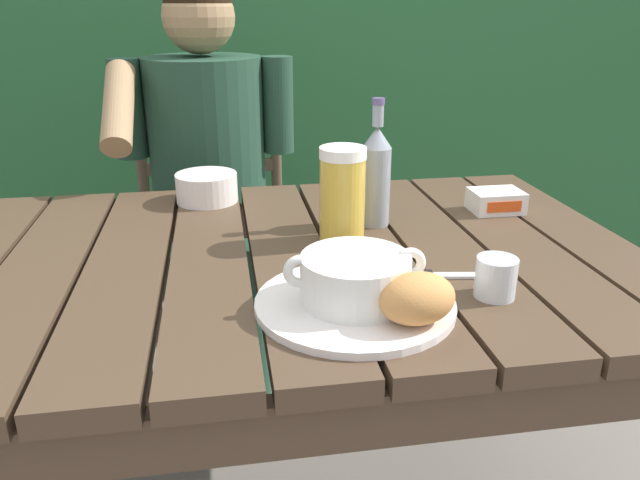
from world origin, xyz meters
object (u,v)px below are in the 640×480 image
(person_eating, at_px, (208,170))
(beer_glass, at_px, (342,195))
(soup_bowl, at_px, (355,277))
(beer_bottle, at_px, (376,174))
(serving_plate, at_px, (355,303))
(butter_tub, at_px, (496,201))
(chair_near_diner, at_px, (214,226))
(table_knife, at_px, (431,275))
(bread_roll, at_px, (417,298))
(diner_bowl, at_px, (207,187))
(water_glass_small, at_px, (496,277))

(person_eating, relative_size, beer_glass, 6.90)
(soup_bowl, relative_size, beer_bottle, 0.84)
(serving_plate, xyz_separation_m, butter_tub, (0.39, 0.38, 0.02))
(butter_tub, bearing_deg, chair_near_diner, 130.72)
(table_knife, bearing_deg, person_eating, 114.13)
(person_eating, bearing_deg, soup_bowl, -76.22)
(soup_bowl, relative_size, butter_tub, 1.96)
(person_eating, xyz_separation_m, beer_glass, (0.25, -0.63, 0.11))
(butter_tub, distance_m, table_knife, 0.39)
(beer_glass, xyz_separation_m, butter_tub, (0.36, 0.12, -0.07))
(bread_roll, relative_size, beer_glass, 0.68)
(person_eating, distance_m, beer_glass, 0.69)
(bread_roll, bearing_deg, beer_glass, 95.58)
(serving_plate, bearing_deg, soup_bowl, 0.00)
(chair_near_diner, xyz_separation_m, beer_glass, (0.25, -0.83, 0.34))
(person_eating, distance_m, butter_tub, 0.80)
(beer_bottle, distance_m, table_knife, 0.28)
(bread_roll, height_order, diner_bowl, bread_roll)
(chair_near_diner, xyz_separation_m, butter_tub, (0.61, -0.71, 0.27))
(beer_bottle, xyz_separation_m, table_knife, (0.03, -0.27, -0.10))
(serving_plate, distance_m, table_knife, 0.17)
(bread_roll, height_order, butter_tub, bread_roll)
(chair_near_diner, height_order, butter_tub, chair_near_diner)
(bread_roll, bearing_deg, soup_bowl, 130.60)
(chair_near_diner, xyz_separation_m, serving_plate, (0.22, -1.09, 0.26))
(bread_roll, distance_m, water_glass_small, 0.17)
(beer_bottle, relative_size, diner_bowl, 1.84)
(person_eating, xyz_separation_m, bread_roll, (0.29, -0.97, 0.06))
(chair_near_diner, relative_size, table_knife, 5.96)
(bread_roll, height_order, beer_bottle, beer_bottle)
(chair_near_diner, bearing_deg, person_eating, -90.82)
(person_eating, distance_m, serving_plate, 0.92)
(chair_near_diner, relative_size, bread_roll, 8.11)
(beer_glass, height_order, beer_bottle, beer_bottle)
(beer_bottle, relative_size, water_glass_small, 4.01)
(soup_bowl, distance_m, table_knife, 0.17)
(chair_near_diner, xyz_separation_m, person_eating, (-0.00, -0.20, 0.24))
(chair_near_diner, distance_m, butter_tub, 0.98)
(person_eating, bearing_deg, butter_tub, -39.80)
(person_eating, bearing_deg, diner_bowl, -89.52)
(table_knife, bearing_deg, soup_bowl, -150.84)
(soup_bowl, bearing_deg, person_eating, 103.78)
(serving_plate, bearing_deg, diner_bowl, 111.26)
(serving_plate, relative_size, water_glass_small, 4.71)
(soup_bowl, distance_m, water_glass_small, 0.22)
(soup_bowl, xyz_separation_m, diner_bowl, (-0.22, 0.56, -0.02))
(soup_bowl, bearing_deg, water_glass_small, -0.06)
(beer_glass, distance_m, table_knife, 0.23)
(water_glass_small, bearing_deg, beer_glass, 124.65)
(soup_bowl, xyz_separation_m, bread_roll, (0.07, -0.08, -0.00))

